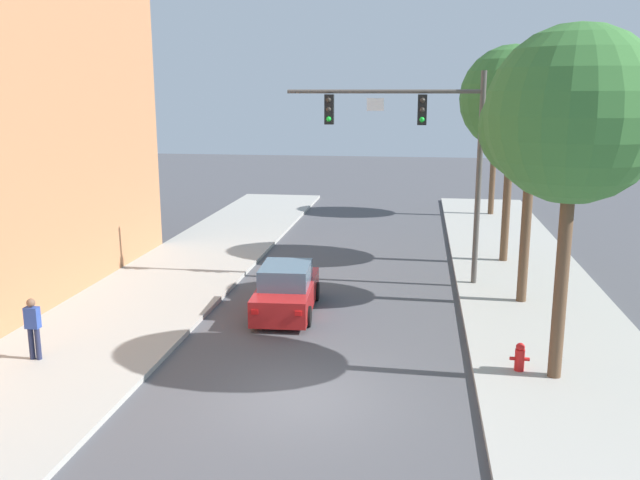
{
  "coord_description": "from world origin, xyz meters",
  "views": [
    {
      "loc": [
        2.51,
        -14.31,
        6.94
      ],
      "look_at": [
        -0.76,
        7.94,
        2.0
      ],
      "focal_mm": 37.97,
      "sensor_mm": 36.0,
      "label": 1
    }
  ],
  "objects_px": {
    "traffic_signal_mast": "(424,138)",
    "street_tree_third": "(513,99)",
    "pedestrian_sidewalk_left_walker": "(33,326)",
    "car_lead_red": "(286,291)",
    "street_tree_farthest": "(497,101)",
    "street_tree_second": "(532,128)",
    "street_tree_nearest": "(575,116)",
    "fire_hydrant": "(520,357)"
  },
  "relations": [
    {
      "from": "car_lead_red",
      "to": "street_tree_nearest",
      "type": "height_order",
      "value": "street_tree_nearest"
    },
    {
      "from": "traffic_signal_mast",
      "to": "street_tree_second",
      "type": "relative_size",
      "value": 1.01
    },
    {
      "from": "street_tree_nearest",
      "to": "street_tree_second",
      "type": "height_order",
      "value": "street_tree_nearest"
    },
    {
      "from": "pedestrian_sidewalk_left_walker",
      "to": "street_tree_nearest",
      "type": "bearing_deg",
      "value": 3.64
    },
    {
      "from": "pedestrian_sidewalk_left_walker",
      "to": "street_tree_third",
      "type": "relative_size",
      "value": 0.19
    },
    {
      "from": "street_tree_third",
      "to": "street_tree_farthest",
      "type": "height_order",
      "value": "street_tree_third"
    },
    {
      "from": "traffic_signal_mast",
      "to": "fire_hydrant",
      "type": "xyz_separation_m",
      "value": [
        2.5,
        -7.93,
        -4.85
      ]
    },
    {
      "from": "street_tree_nearest",
      "to": "street_tree_farthest",
      "type": "distance_m",
      "value": 22.8
    },
    {
      "from": "traffic_signal_mast",
      "to": "street_tree_farthest",
      "type": "distance_m",
      "value": 15.19
    },
    {
      "from": "street_tree_second",
      "to": "street_tree_third",
      "type": "distance_m",
      "value": 5.66
    },
    {
      "from": "street_tree_third",
      "to": "street_tree_farthest",
      "type": "distance_m",
      "value": 11.04
    },
    {
      "from": "pedestrian_sidewalk_left_walker",
      "to": "street_tree_farthest",
      "type": "height_order",
      "value": "street_tree_farthest"
    },
    {
      "from": "fire_hydrant",
      "to": "street_tree_second",
      "type": "distance_m",
      "value": 8.0
    },
    {
      "from": "pedestrian_sidewalk_left_walker",
      "to": "fire_hydrant",
      "type": "xyz_separation_m",
      "value": [
        12.32,
        1.08,
        -0.56
      ]
    },
    {
      "from": "car_lead_red",
      "to": "street_tree_second",
      "type": "height_order",
      "value": "street_tree_second"
    },
    {
      "from": "traffic_signal_mast",
      "to": "street_tree_third",
      "type": "bearing_deg",
      "value": 46.4
    },
    {
      "from": "pedestrian_sidewalk_left_walker",
      "to": "car_lead_red",
      "type": "bearing_deg",
      "value": 42.3
    },
    {
      "from": "street_tree_third",
      "to": "fire_hydrant",
      "type": "bearing_deg",
      "value": -94.61
    },
    {
      "from": "traffic_signal_mast",
      "to": "street_tree_second",
      "type": "height_order",
      "value": "traffic_signal_mast"
    },
    {
      "from": "car_lead_red",
      "to": "street_tree_third",
      "type": "height_order",
      "value": "street_tree_third"
    },
    {
      "from": "street_tree_second",
      "to": "street_tree_third",
      "type": "height_order",
      "value": "street_tree_third"
    },
    {
      "from": "street_tree_nearest",
      "to": "street_tree_farthest",
      "type": "relative_size",
      "value": 1.01
    },
    {
      "from": "fire_hydrant",
      "to": "pedestrian_sidewalk_left_walker",
      "type": "bearing_deg",
      "value": -175.01
    },
    {
      "from": "street_tree_farthest",
      "to": "pedestrian_sidewalk_left_walker",
      "type": "bearing_deg",
      "value": -120.3
    },
    {
      "from": "street_tree_third",
      "to": "car_lead_red",
      "type": "bearing_deg",
      "value": -135.56
    },
    {
      "from": "traffic_signal_mast",
      "to": "pedestrian_sidewalk_left_walker",
      "type": "distance_m",
      "value": 14.0
    },
    {
      "from": "traffic_signal_mast",
      "to": "street_tree_second",
      "type": "distance_m",
      "value": 3.94
    },
    {
      "from": "street_tree_second",
      "to": "street_tree_third",
      "type": "bearing_deg",
      "value": 89.37
    },
    {
      "from": "pedestrian_sidewalk_left_walker",
      "to": "street_tree_second",
      "type": "xyz_separation_m",
      "value": [
        13.19,
        7.0,
        4.75
      ]
    },
    {
      "from": "street_tree_nearest",
      "to": "street_tree_third",
      "type": "distance_m",
      "value": 11.77
    },
    {
      "from": "fire_hydrant",
      "to": "street_tree_second",
      "type": "relative_size",
      "value": 0.1
    },
    {
      "from": "pedestrian_sidewalk_left_walker",
      "to": "street_tree_third",
      "type": "bearing_deg",
      "value": 43.55
    },
    {
      "from": "traffic_signal_mast",
      "to": "street_tree_farthest",
      "type": "relative_size",
      "value": 0.91
    },
    {
      "from": "car_lead_red",
      "to": "street_tree_second",
      "type": "distance_m",
      "value": 9.31
    },
    {
      "from": "fire_hydrant",
      "to": "street_tree_nearest",
      "type": "relative_size",
      "value": 0.09
    },
    {
      "from": "traffic_signal_mast",
      "to": "fire_hydrant",
      "type": "height_order",
      "value": "traffic_signal_mast"
    },
    {
      "from": "street_tree_second",
      "to": "street_tree_third",
      "type": "relative_size",
      "value": 0.86
    },
    {
      "from": "street_tree_third",
      "to": "street_tree_farthest",
      "type": "bearing_deg",
      "value": 87.14
    },
    {
      "from": "fire_hydrant",
      "to": "street_tree_nearest",
      "type": "bearing_deg",
      "value": -16.81
    },
    {
      "from": "car_lead_red",
      "to": "street_tree_farthest",
      "type": "relative_size",
      "value": 0.53
    },
    {
      "from": "car_lead_red",
      "to": "street_tree_farthest",
      "type": "xyz_separation_m",
      "value": [
        8.18,
        18.51,
        5.73
      ]
    },
    {
      "from": "street_tree_farthest",
      "to": "traffic_signal_mast",
      "type": "bearing_deg",
      "value": -105.21
    }
  ]
}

